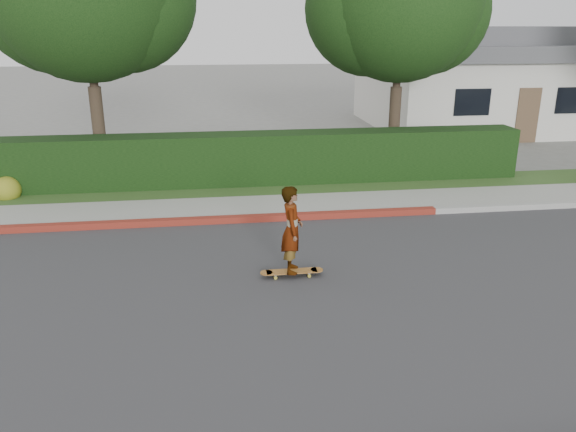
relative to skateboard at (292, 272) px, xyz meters
name	(u,v)px	position (x,y,z in m)	size (l,w,h in m)	color
ground	(469,291)	(2.94, -0.98, -0.10)	(120.00, 120.00, 0.00)	slate
road	(469,291)	(2.94, -0.98, -0.10)	(60.00, 8.00, 0.01)	#2D2D30
curb_far	(394,212)	(2.94, 3.12, -0.03)	(60.00, 0.20, 0.15)	#9E9E99
curb_red_section	(184,222)	(-2.06, 3.12, -0.02)	(12.00, 0.21, 0.15)	maroon
sidewalk_far	(383,202)	(2.94, 4.02, -0.04)	(60.00, 1.60, 0.12)	gray
planting_strip	(367,186)	(2.94, 5.62, -0.05)	(60.00, 1.60, 0.10)	#2D4C1E
hedge	(258,160)	(-0.06, 6.22, 0.65)	(15.00, 1.00, 1.50)	black
tree_center	(399,6)	(4.43, 8.21, 4.80)	(5.66, 4.84, 7.44)	#33261C
house	(487,78)	(10.94, 15.02, 2.00)	(10.60, 8.60, 4.30)	beige
skateboard	(292,272)	(0.00, 0.00, 0.00)	(1.15, 0.23, 0.11)	gold
skateboarder	(292,230)	(0.00, 0.00, 0.81)	(0.58, 0.38, 1.59)	white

